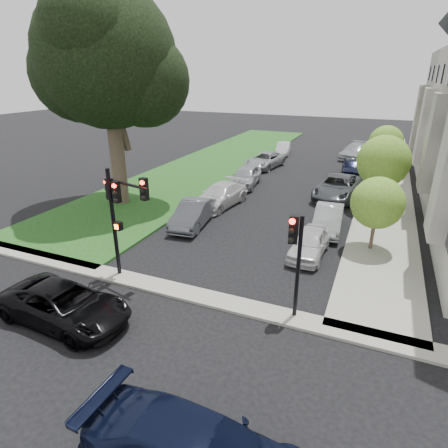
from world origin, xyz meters
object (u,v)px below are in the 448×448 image
at_px(small_tree_a, 377,203).
at_px(small_tree_b, 383,161).
at_px(eucalyptus, 106,58).
at_px(car_parked_1, 328,219).
at_px(car_parked_3, 352,167).
at_px(car_parked_8, 265,160).
at_px(car_parked_5, 193,214).
at_px(car_parked_9, 283,148).
at_px(traffic_signal_secondary, 296,248).
at_px(traffic_signal_main, 120,205).
at_px(car_parked_6, 220,195).
at_px(car_parked_2, 338,187).
at_px(small_tree_c, 386,142).
at_px(car_parked_4, 355,151).
at_px(car_parked_0, 310,243).
at_px(car_parked_7, 246,176).
at_px(car_cross_near, 65,305).

distance_m(small_tree_a, small_tree_b, 6.42).
xyz_separation_m(eucalyptus, car_parked_1, (13.67, 0.66, -8.40)).
xyz_separation_m(car_parked_1, car_parked_3, (-0.01, 13.39, -0.00)).
height_order(small_tree_a, car_parked_1, small_tree_a).
bearing_deg(car_parked_8, car_parked_5, -79.19).
bearing_deg(car_parked_3, car_parked_9, 135.16).
distance_m(traffic_signal_secondary, car_parked_3, 22.24).
bearing_deg(traffic_signal_main, eucalyptus, 128.61).
relative_size(traffic_signal_main, car_parked_6, 0.96).
height_order(car_parked_3, car_parked_5, car_parked_5).
relative_size(traffic_signal_secondary, car_parked_3, 0.97).
relative_size(small_tree_a, car_parked_2, 0.66).
bearing_deg(traffic_signal_main, car_parked_8, 91.32).
distance_m(car_parked_6, car_parked_8, 11.53).
distance_m(traffic_signal_secondary, car_parked_8, 23.18).
bearing_deg(small_tree_b, small_tree_c, 90.00).
bearing_deg(car_parked_2, car_parked_4, 96.67).
xyz_separation_m(small_tree_a, car_parked_0, (-2.74, -1.75, -1.86)).
xyz_separation_m(traffic_signal_main, car_parked_0, (6.88, 5.21, -2.66)).
bearing_deg(small_tree_b, car_parked_4, 99.95).
height_order(small_tree_c, car_parked_4, small_tree_c).
bearing_deg(traffic_signal_main, car_parked_0, 37.10).
distance_m(car_parked_8, car_parked_9, 6.72).
xyz_separation_m(traffic_signal_main, car_parked_2, (6.95, 15.03, -2.52)).
xyz_separation_m(small_tree_c, car_parked_9, (-10.13, 5.17, -2.16)).
height_order(car_parked_2, car_parked_5, car_parked_2).
bearing_deg(small_tree_c, eucalyptus, -136.56).
bearing_deg(car_parked_8, car_parked_9, 99.23).
height_order(car_parked_1, car_parked_4, car_parked_4).
height_order(car_parked_7, car_parked_9, car_parked_7).
xyz_separation_m(small_tree_b, small_tree_c, (0.00, 9.91, -0.40)).
bearing_deg(car_cross_near, traffic_signal_main, 1.95).
xyz_separation_m(small_tree_a, car_parked_3, (-2.39, 15.15, -1.81)).
relative_size(traffic_signal_secondary, car_cross_near, 0.80).
relative_size(eucalyptus, small_tree_c, 3.17).
bearing_deg(car_parked_7, car_parked_5, -96.10).
bearing_deg(car_parked_9, eucalyptus, -115.91).
height_order(small_tree_a, small_tree_b, small_tree_b).
xyz_separation_m(car_parked_1, car_parked_9, (-7.75, 19.72, -0.06)).
distance_m(small_tree_b, traffic_signal_main, 16.45).
bearing_deg(car_parked_1, small_tree_c, 77.11).
height_order(traffic_signal_secondary, car_parked_7, traffic_signal_secondary).
height_order(small_tree_c, car_parked_3, small_tree_c).
distance_m(small_tree_a, car_parked_2, 8.68).
xyz_separation_m(small_tree_a, small_tree_c, (0.00, 16.29, 0.29)).
height_order(traffic_signal_secondary, car_parked_0, traffic_signal_secondary).
relative_size(traffic_signal_main, car_parked_0, 1.26).
xyz_separation_m(car_parked_4, car_parked_7, (-6.92, -13.81, 0.02)).
relative_size(car_parked_1, car_parked_2, 0.75).
distance_m(car_cross_near, car_parked_4, 33.32).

